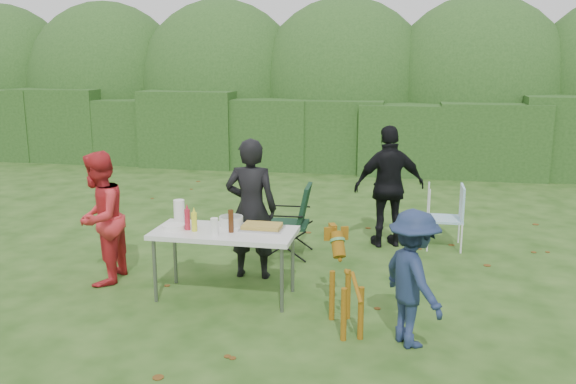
% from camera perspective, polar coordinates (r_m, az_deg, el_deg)
% --- Properties ---
extents(ground, '(80.00, 80.00, 0.00)m').
position_cam_1_polar(ground, '(6.54, -4.73, -10.26)').
color(ground, '#1E4211').
extents(hedge_row, '(22.00, 1.40, 1.70)m').
position_cam_1_polar(hedge_row, '(13.99, 4.42, 5.59)').
color(hedge_row, '#23471C').
rests_on(hedge_row, ground).
extents(shrub_backdrop, '(20.00, 2.60, 3.20)m').
position_cam_1_polar(shrub_backdrop, '(15.51, 5.22, 9.03)').
color(shrub_backdrop, '#3D6628').
rests_on(shrub_backdrop, ground).
extents(folding_table, '(1.50, 0.70, 0.74)m').
position_cam_1_polar(folding_table, '(6.48, -5.97, -4.07)').
color(folding_table, silver).
rests_on(folding_table, ground).
extents(person_cook, '(0.62, 0.42, 1.64)m').
position_cam_1_polar(person_cook, '(7.03, -3.46, -1.57)').
color(person_cook, black).
rests_on(person_cook, ground).
extents(person_red_jacket, '(0.63, 0.78, 1.51)m').
position_cam_1_polar(person_red_jacket, '(7.17, -17.23, -2.37)').
color(person_red_jacket, red).
rests_on(person_red_jacket, ground).
extents(person_black_puffy, '(1.05, 0.71, 1.65)m').
position_cam_1_polar(person_black_puffy, '(8.30, 9.46, 0.50)').
color(person_black_puffy, black).
rests_on(person_black_puffy, ground).
extents(child, '(0.82, 0.92, 1.24)m').
position_cam_1_polar(child, '(5.53, 11.61, -7.93)').
color(child, '#1D2B4D').
rests_on(child, ground).
extents(dog, '(0.67, 0.98, 0.87)m').
position_cam_1_polar(dog, '(5.80, 5.48, -8.73)').
color(dog, brown).
rests_on(dog, ground).
extents(camping_chair, '(0.63, 0.63, 0.95)m').
position_cam_1_polar(camping_chair, '(7.85, -0.05, -2.64)').
color(camping_chair, '#13311F').
rests_on(camping_chair, ground).
extents(lawn_chair, '(0.52, 0.52, 0.87)m').
position_cam_1_polar(lawn_chair, '(8.48, 14.44, -2.20)').
color(lawn_chair, '#479EBF').
rests_on(lawn_chair, ground).
extents(food_tray, '(0.45, 0.30, 0.02)m').
position_cam_1_polar(food_tray, '(6.48, -2.45, -3.42)').
color(food_tray, '#B7B7BA').
rests_on(food_tray, folding_table).
extents(focaccia_bread, '(0.40, 0.26, 0.04)m').
position_cam_1_polar(focaccia_bread, '(6.47, -2.45, -3.18)').
color(focaccia_bread, '#B7983F').
rests_on(focaccia_bread, food_tray).
extents(mustard_bottle, '(0.06, 0.06, 0.20)m').
position_cam_1_polar(mustard_bottle, '(6.46, -8.77, -2.79)').
color(mustard_bottle, yellow).
rests_on(mustard_bottle, folding_table).
extents(ketchup_bottle, '(0.06, 0.06, 0.22)m').
position_cam_1_polar(ketchup_bottle, '(6.52, -9.40, -2.56)').
color(ketchup_bottle, '#B11E33').
rests_on(ketchup_bottle, folding_table).
extents(beer_bottle, '(0.06, 0.06, 0.24)m').
position_cam_1_polar(beer_bottle, '(6.37, -5.36, -2.73)').
color(beer_bottle, '#47230F').
rests_on(beer_bottle, folding_table).
extents(paper_towel_roll, '(0.12, 0.12, 0.26)m').
position_cam_1_polar(paper_towel_roll, '(6.80, -10.14, -1.80)').
color(paper_towel_roll, white).
rests_on(paper_towel_roll, folding_table).
extents(cup_stack, '(0.08, 0.08, 0.18)m').
position_cam_1_polar(cup_stack, '(6.29, -6.90, -3.24)').
color(cup_stack, white).
rests_on(cup_stack, folding_table).
extents(pasta_bowl, '(0.26, 0.26, 0.10)m').
position_cam_1_polar(pasta_bowl, '(6.65, -5.34, -2.70)').
color(pasta_bowl, silver).
rests_on(pasta_bowl, folding_table).
extents(plate_stack, '(0.24, 0.24, 0.05)m').
position_cam_1_polar(plate_stack, '(6.59, -10.65, -3.22)').
color(plate_stack, white).
rests_on(plate_stack, folding_table).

